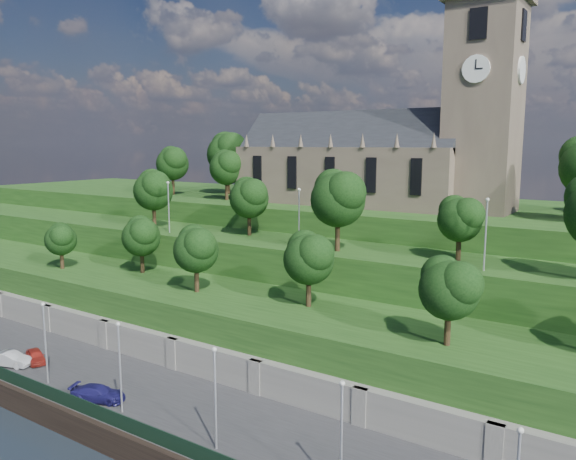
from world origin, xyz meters
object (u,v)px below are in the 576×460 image
Objects in this scene: car_middle at (10,359)px; car_right at (98,393)px; church at (382,151)px; car_left at (36,356)px.

car_right is (13.37, -0.14, -0.04)m from car_middle.
car_middle reaches higher than car_right.
church is 47.99m from car_right.
car_right is at bearing -97.94° from church.
car_left is at bearing -51.24° from car_middle.
church is at bearing -1.83° from car_left.
car_left is 0.80× the size of car_right.
car_middle is (-1.18, -1.92, 0.08)m from car_left.
church is 8.38× the size of car_right.
church is 49.25m from car_left.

